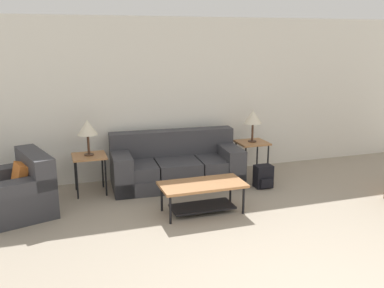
{
  "coord_description": "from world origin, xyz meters",
  "views": [
    {
      "loc": [
        -2.09,
        -2.34,
        2.28
      ],
      "look_at": [
        -0.22,
        3.26,
        0.8
      ],
      "focal_mm": 40.0,
      "sensor_mm": 36.0,
      "label": 1
    }
  ],
  "objects": [
    {
      "name": "wall_back",
      "position": [
        0.0,
        4.43,
        1.3
      ],
      "size": [
        9.2,
        0.06,
        2.6
      ],
      "color": "silver",
      "rests_on": "ground_plane"
    },
    {
      "name": "coffee_table",
      "position": [
        -0.27,
        2.68,
        0.3
      ],
      "size": [
        1.12,
        0.55,
        0.41
      ],
      "color": "#A87042",
      "rests_on": "ground_plane"
    },
    {
      "name": "backpack",
      "position": [
        0.96,
        3.3,
        0.17
      ],
      "size": [
        0.27,
        0.27,
        0.35
      ],
      "color": "black",
      "rests_on": "ground_plane"
    },
    {
      "name": "table_lamp_right",
      "position": [
        1.05,
        3.9,
        1.0
      ],
      "size": [
        0.29,
        0.29,
        0.53
      ],
      "color": "#472D1E",
      "rests_on": "side_table_right"
    },
    {
      "name": "armchair",
      "position": [
        -2.62,
        3.42,
        0.29
      ],
      "size": [
        1.16,
        1.22,
        0.8
      ],
      "color": "#38383D",
      "rests_on": "ground_plane"
    },
    {
      "name": "table_lamp_left",
      "position": [
        -1.61,
        3.9,
        1.0
      ],
      "size": [
        0.29,
        0.29,
        0.53
      ],
      "color": "#472D1E",
      "rests_on": "side_table_left"
    },
    {
      "name": "couch",
      "position": [
        -0.28,
        3.9,
        0.3
      ],
      "size": [
        2.06,
        1.0,
        0.82
      ],
      "color": "#38383D",
      "rests_on": "ground_plane"
    },
    {
      "name": "side_table_left",
      "position": [
        -1.61,
        3.9,
        0.52
      ],
      "size": [
        0.49,
        0.47,
        0.59
      ],
      "color": "#A87042",
      "rests_on": "ground_plane"
    },
    {
      "name": "side_table_right",
      "position": [
        1.05,
        3.9,
        0.52
      ],
      "size": [
        0.49,
        0.47,
        0.59
      ],
      "color": "#A87042",
      "rests_on": "ground_plane"
    }
  ]
}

